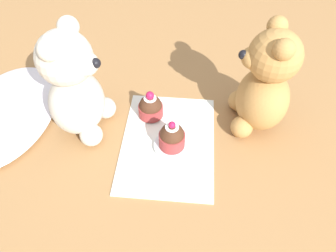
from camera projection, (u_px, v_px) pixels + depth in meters
The scene contains 8 objects.
ground_plane at pixel (168, 143), 0.71m from camera, with size 4.00×4.00×0.00m, color #9E7042.
knitted_placemat at pixel (168, 142), 0.71m from camera, with size 0.28×0.20×0.01m, color silver.
tulle_cloth at pixel (6, 113), 0.75m from camera, with size 0.33×0.22×0.02m, color silver.
teddy_bear_cream at pixel (75, 87), 0.65m from camera, with size 0.14×0.14×0.25m.
teddy_bear_tan at pixel (265, 85), 0.67m from camera, with size 0.13×0.13×0.24m.
cupcake_near_cream_bear at pixel (151, 107), 0.74m from camera, with size 0.06×0.06×0.07m.
saucer_plate at pixel (172, 145), 0.69m from camera, with size 0.08×0.08×0.01m, color silver.
cupcake_near_tan_bear at pixel (172, 137), 0.67m from camera, with size 0.05×0.05×0.07m.
Camera 1 is at (-0.44, -0.04, 0.56)m, focal length 35.00 mm.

